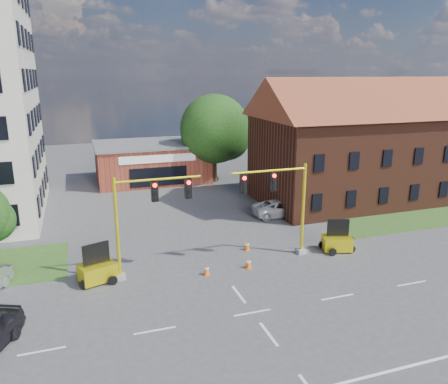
{
  "coord_description": "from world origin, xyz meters",
  "views": [
    {
      "loc": [
        -7.72,
        -18.32,
        11.84
      ],
      "look_at": [
        1.84,
        10.0,
        3.63
      ],
      "focal_mm": 35.0,
      "sensor_mm": 36.0,
      "label": 1
    }
  ],
  "objects_px": {
    "signal_mast_west": "(145,213)",
    "signal_mast_east": "(281,200)",
    "trailer_west": "(97,270)",
    "trailer_east": "(337,241)",
    "pickup_white": "(282,208)"
  },
  "relations": [
    {
      "from": "signal_mast_west",
      "to": "signal_mast_east",
      "type": "height_order",
      "value": "same"
    },
    {
      "from": "signal_mast_east",
      "to": "trailer_west",
      "type": "height_order",
      "value": "signal_mast_east"
    },
    {
      "from": "signal_mast_east",
      "to": "trailer_east",
      "type": "relative_size",
      "value": 2.83
    },
    {
      "from": "signal_mast_east",
      "to": "trailer_west",
      "type": "bearing_deg",
      "value": 179.6
    },
    {
      "from": "trailer_west",
      "to": "signal_mast_west",
      "type": "bearing_deg",
      "value": -20.17
    },
    {
      "from": "trailer_east",
      "to": "pickup_white",
      "type": "height_order",
      "value": "trailer_east"
    },
    {
      "from": "trailer_west",
      "to": "trailer_east",
      "type": "relative_size",
      "value": 1.06
    },
    {
      "from": "signal_mast_west",
      "to": "trailer_east",
      "type": "relative_size",
      "value": 2.83
    },
    {
      "from": "trailer_east",
      "to": "signal_mast_west",
      "type": "bearing_deg",
      "value": -163.65
    },
    {
      "from": "signal_mast_east",
      "to": "pickup_white",
      "type": "relative_size",
      "value": 1.24
    },
    {
      "from": "signal_mast_west",
      "to": "pickup_white",
      "type": "relative_size",
      "value": 1.24
    },
    {
      "from": "signal_mast_west",
      "to": "signal_mast_east",
      "type": "distance_m",
      "value": 8.71
    },
    {
      "from": "trailer_west",
      "to": "trailer_east",
      "type": "xyz_separation_m",
      "value": [
        15.8,
        -0.47,
        -0.04
      ]
    },
    {
      "from": "signal_mast_west",
      "to": "pickup_white",
      "type": "height_order",
      "value": "signal_mast_west"
    },
    {
      "from": "signal_mast_east",
      "to": "pickup_white",
      "type": "bearing_deg",
      "value": 63.03
    }
  ]
}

